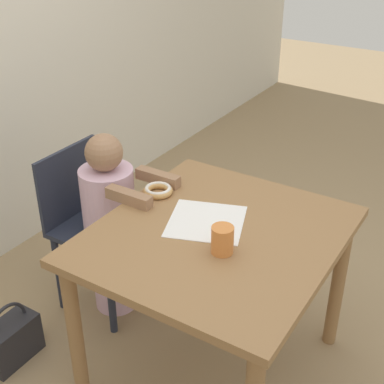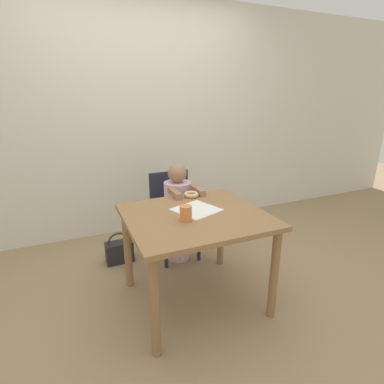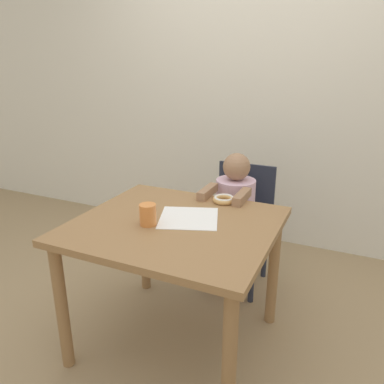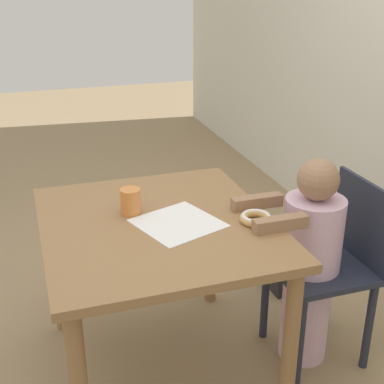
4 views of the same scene
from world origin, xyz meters
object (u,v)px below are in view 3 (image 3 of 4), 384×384
(chair, at_px, (239,222))
(handbag, at_px, (173,247))
(child_figure, at_px, (234,224))
(donut, at_px, (224,199))
(cup, at_px, (148,215))

(chair, xyz_separation_m, handbag, (-0.54, 0.05, -0.33))
(chair, bearing_deg, child_figure, -90.00)
(child_figure, relative_size, donut, 7.34)
(donut, distance_m, cup, 0.50)
(chair, relative_size, child_figure, 0.87)
(handbag, bearing_deg, donut, -37.43)
(chair, bearing_deg, handbag, 174.67)
(donut, bearing_deg, handbag, 142.57)
(cup, bearing_deg, handbag, 110.73)
(handbag, distance_m, cup, 1.14)
(child_figure, xyz_separation_m, handbag, (-0.54, 0.16, -0.36))
(cup, bearing_deg, donut, 62.60)
(child_figure, bearing_deg, cup, -106.47)
(chair, distance_m, child_figure, 0.11)
(donut, bearing_deg, chair, 92.96)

